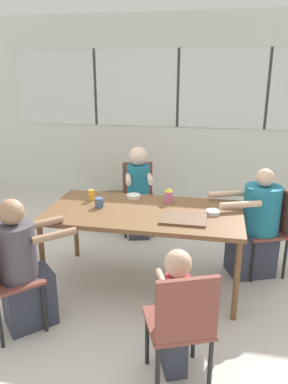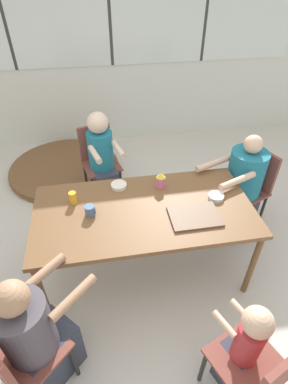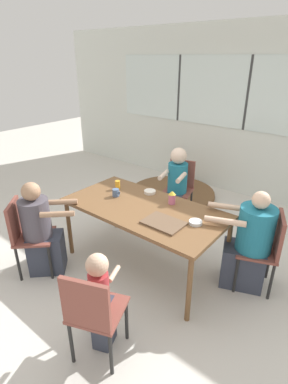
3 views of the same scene
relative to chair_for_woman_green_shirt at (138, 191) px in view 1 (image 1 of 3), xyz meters
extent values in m
plane|color=beige|center=(0.33, -1.27, -0.53)|extent=(16.00, 16.00, 0.00)
cube|color=silver|center=(0.33, 1.42, 0.87)|extent=(8.40, 0.06, 2.80)
cube|color=silver|center=(0.33, 1.38, 1.20)|extent=(5.20, 0.02, 1.15)
cube|color=#333333|center=(-0.97, 1.37, 1.20)|extent=(0.04, 0.01, 1.15)
cube|color=#333333|center=(0.33, 1.37, 1.20)|extent=(0.04, 0.01, 1.15)
cube|color=#333333|center=(1.63, 1.37, 1.20)|extent=(0.04, 0.01, 1.15)
cube|color=brown|center=(0.33, -1.27, 0.21)|extent=(1.80, 0.91, 0.04)
cylinder|color=brown|center=(-0.52, -1.68, -0.17)|extent=(0.05, 0.05, 0.73)
cylinder|color=brown|center=(1.18, -1.68, -0.17)|extent=(0.05, 0.05, 0.73)
cylinder|color=brown|center=(-0.52, -0.86, -0.17)|extent=(0.05, 0.05, 0.73)
cylinder|color=brown|center=(1.18, -0.86, -0.17)|extent=(0.05, 0.05, 0.73)
cube|color=brown|center=(0.02, -0.09, -0.08)|extent=(0.49, 0.49, 0.03)
cube|color=brown|center=(-0.02, 0.09, 0.14)|extent=(0.38, 0.13, 0.42)
cylinder|color=black|center=(0.23, -0.21, -0.31)|extent=(0.03, 0.03, 0.44)
cylinder|color=black|center=(-0.10, -0.30, -0.31)|extent=(0.03, 0.03, 0.44)
cylinder|color=black|center=(0.14, 0.12, -0.31)|extent=(0.03, 0.03, 0.44)
cylinder|color=black|center=(-0.18, 0.03, -0.31)|extent=(0.03, 0.03, 0.44)
cube|color=brown|center=(1.47, -0.82, -0.08)|extent=(0.52, 0.52, 0.03)
cube|color=brown|center=(1.64, -0.76, 0.14)|extent=(0.17, 0.37, 0.42)
cylinder|color=black|center=(1.37, -1.04, -0.31)|extent=(0.03, 0.03, 0.44)
cylinder|color=black|center=(1.25, -0.73, -0.31)|extent=(0.03, 0.03, 0.44)
cylinder|color=black|center=(1.69, -0.92, -0.31)|extent=(0.03, 0.03, 0.44)
cylinder|color=black|center=(1.56, -0.60, -0.31)|extent=(0.03, 0.03, 0.44)
cube|color=brown|center=(-0.54, -2.12, -0.08)|extent=(0.57, 0.57, 0.03)
cylinder|color=black|center=(-0.54, -1.88, -0.31)|extent=(0.03, 0.03, 0.44)
cylinder|color=black|center=(-0.30, -2.12, -0.31)|extent=(0.03, 0.03, 0.44)
cylinder|color=black|center=(-0.55, -2.36, -0.31)|extent=(0.03, 0.03, 0.44)
cube|color=brown|center=(0.78, -2.40, -0.08)|extent=(0.52, 0.52, 0.03)
cube|color=brown|center=(0.85, -2.57, 0.14)|extent=(0.37, 0.17, 0.42)
cylinder|color=black|center=(0.56, -2.31, -0.31)|extent=(0.03, 0.03, 0.44)
cylinder|color=black|center=(0.88, -2.18, -0.31)|extent=(0.03, 0.03, 0.44)
cylinder|color=black|center=(0.68, -2.62, -0.31)|extent=(0.03, 0.03, 0.44)
cylinder|color=black|center=(1.00, -2.50, -0.31)|extent=(0.03, 0.03, 0.44)
cube|color=#333847|center=(0.05, -0.18, -0.30)|extent=(0.33, 0.39, 0.46)
cylinder|color=#1E7089|center=(0.03, -0.13, 0.15)|extent=(0.28, 0.28, 0.44)
sphere|color=beige|center=(0.03, -0.13, 0.48)|extent=(0.23, 0.23, 0.23)
cylinder|color=beige|center=(0.22, -0.33, 0.26)|extent=(0.14, 0.31, 0.06)
cylinder|color=beige|center=(-0.03, -0.39, 0.26)|extent=(0.14, 0.31, 0.06)
cube|color=#333847|center=(1.36, -0.87, -0.30)|extent=(0.52, 0.46, 0.46)
cylinder|color=#1E7089|center=(1.43, -0.84, 0.17)|extent=(0.36, 0.36, 0.47)
sphere|color=#DBB293|center=(1.43, -0.84, 0.49)|extent=(0.17, 0.17, 0.17)
cylinder|color=#DBB293|center=(1.20, -1.10, 0.29)|extent=(0.39, 0.20, 0.06)
cylinder|color=#DBB293|center=(1.09, -0.80, 0.29)|extent=(0.39, 0.20, 0.06)
cube|color=#333847|center=(-0.47, -2.05, -0.30)|extent=(0.47, 0.47, 0.46)
cylinder|color=#4C4751|center=(-0.51, -2.09, 0.15)|extent=(0.32, 0.32, 0.44)
sphere|color=#A37A5B|center=(-0.51, -2.09, 0.47)|extent=(0.20, 0.20, 0.20)
cylinder|color=#A37A5B|center=(-0.42, -1.80, 0.27)|extent=(0.29, 0.29, 0.06)
cylinder|color=#A37A5B|center=(-0.22, -2.01, 0.27)|extent=(0.29, 0.29, 0.06)
cube|color=#333847|center=(0.75, -2.34, -0.30)|extent=(0.21, 0.24, 0.46)
cylinder|color=#B23338|center=(0.77, -2.37, 0.09)|extent=(0.16, 0.16, 0.31)
sphere|color=#DBB293|center=(0.77, -2.37, 0.33)|extent=(0.18, 0.18, 0.18)
cylinder|color=#DBB293|center=(0.65, -2.26, 0.15)|extent=(0.10, 0.18, 0.04)
cylinder|color=#DBB293|center=(0.78, -2.21, 0.15)|extent=(0.10, 0.18, 0.04)
cube|color=brown|center=(0.71, -1.43, 0.24)|extent=(0.40, 0.29, 0.02)
cylinder|color=slate|center=(-0.10, -1.26, 0.28)|extent=(0.08, 0.08, 0.09)
torus|color=slate|center=(-0.06, -1.26, 0.28)|extent=(0.01, 0.06, 0.06)
cylinder|color=#CC668C|center=(0.52, -1.01, 0.29)|extent=(0.08, 0.08, 0.11)
cone|color=gold|center=(0.52, -1.01, 0.37)|extent=(0.08, 0.08, 0.04)
cylinder|color=gold|center=(-0.24, -1.09, 0.29)|extent=(0.06, 0.06, 0.11)
cylinder|color=silver|center=(0.16, -0.94, 0.25)|extent=(0.14, 0.14, 0.03)
cylinder|color=silver|center=(0.96, -1.24, 0.25)|extent=(0.13, 0.13, 0.03)
cylinder|color=brown|center=(-0.48, 0.54, -0.52)|extent=(1.49, 1.49, 0.03)
cylinder|color=brown|center=(-0.48, 0.54, -0.49)|extent=(1.50, 1.50, 0.03)
cylinder|color=brown|center=(-0.48, 0.54, -0.46)|extent=(1.49, 1.49, 0.03)
camera|label=1|loc=(0.96, -4.44, 1.48)|focal=35.00mm
camera|label=2|loc=(0.03, -3.06, 1.88)|focal=28.00mm
camera|label=3|loc=(2.17, -3.55, 1.75)|focal=28.00mm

